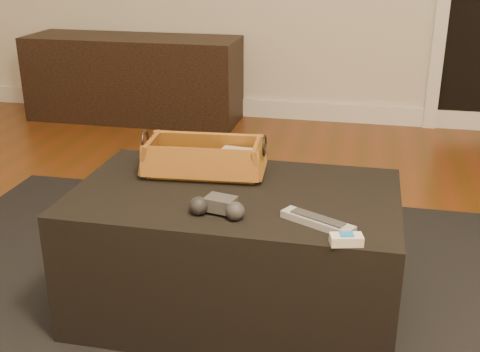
% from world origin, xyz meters
% --- Properties ---
extents(baseboard, '(5.00, 0.04, 0.12)m').
position_xyz_m(baseboard, '(0.00, 2.73, 0.06)').
color(baseboard, white).
rests_on(baseboard, floor).
extents(media_cabinet, '(1.42, 0.45, 0.56)m').
position_xyz_m(media_cabinet, '(-1.11, 2.51, 0.28)').
color(media_cabinet, black).
rests_on(media_cabinet, floor).
extents(area_rug, '(2.60, 2.00, 0.01)m').
position_xyz_m(area_rug, '(0.06, 0.35, 0.01)').
color(area_rug, black).
rests_on(area_rug, floor).
extents(ottoman, '(1.00, 0.60, 0.42)m').
position_xyz_m(ottoman, '(0.06, 0.40, 0.22)').
color(ottoman, black).
rests_on(ottoman, area_rug).
extents(tv_remote, '(0.22, 0.08, 0.02)m').
position_xyz_m(tv_remote, '(-0.09, 0.52, 0.46)').
color(tv_remote, black).
rests_on(tv_remote, wicker_basket).
extents(cloth_bundle, '(0.12, 0.09, 0.06)m').
position_xyz_m(cloth_bundle, '(0.03, 0.57, 0.48)').
color(cloth_bundle, tan).
rests_on(cloth_bundle, wicker_basket).
extents(wicker_basket, '(0.42, 0.24, 0.14)m').
position_xyz_m(wicker_basket, '(-0.07, 0.53, 0.48)').
color(wicker_basket, '#A16A24').
rests_on(wicker_basket, ottoman).
extents(game_controller, '(0.17, 0.10, 0.05)m').
position_xyz_m(game_controller, '(0.06, 0.22, 0.46)').
color(game_controller, '#353538').
rests_on(game_controller, ottoman).
extents(silver_remote, '(0.21, 0.14, 0.02)m').
position_xyz_m(silver_remote, '(0.33, 0.22, 0.44)').
color(silver_remote, '#A9ABB1').
rests_on(silver_remote, ottoman).
extents(cream_gadget, '(0.09, 0.06, 0.03)m').
position_xyz_m(cream_gadget, '(0.42, 0.12, 0.45)').
color(cream_gadget, beige).
rests_on(cream_gadget, ottoman).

